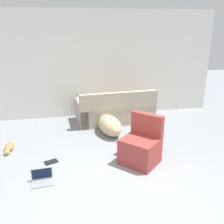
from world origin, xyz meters
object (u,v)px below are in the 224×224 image
Objects in this scene: cat at (9,147)px; couch at (115,111)px; book_black at (51,162)px; side_chair at (141,147)px; dog at (109,125)px; laptop_open at (42,177)px.

couch is at bearing 117.45° from cat.
book_black is 1.67m from side_chair.
side_chair is at bearing 70.04° from cat.
couch is at bearing -33.62° from dog.
couch is 2.16m from side_chair.
dog is 2.20m from laptop_open.
dog is 1.54× the size of side_chair.
couch reaches higher than cat.
laptop_open is 0.40× the size of side_chair.
couch is at bearing 49.32° from book_black.
laptop_open is (0.72, -1.24, 0.01)m from cat.
book_black is (0.12, 0.58, -0.06)m from laptop_open.
couch is 2.46m from book_black.
couch is 1.47× the size of dog.
side_chair is (0.02, -2.16, 0.02)m from couch.
couch is 3.39× the size of cat.
laptop_open is at bearing -101.84° from book_black.
laptop_open is 1.35× the size of book_black.
dog is at bearing 45.47° from laptop_open.
side_chair reaches higher than cat.
side_chair reaches higher than laptop_open.
book_black is at bearing 45.54° from couch.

